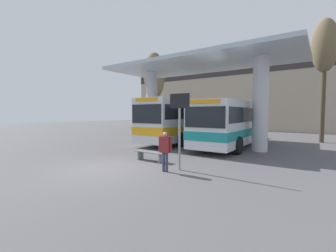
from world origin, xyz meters
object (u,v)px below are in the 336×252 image
object	(u,v)px
transit_bus_center_bay	(234,122)
info_sign_platform	(180,116)
waiting_bench_near_pillar	(151,154)
poplar_tree_behind_right	(154,76)
pedestrian_waiting	(165,147)
transit_bus_left_bay	(190,119)
poplar_tree_behind_left	(325,48)

from	to	relation	value
transit_bus_center_bay	info_sign_platform	size ratio (longest dim) A/B	3.27
waiting_bench_near_pillar	poplar_tree_behind_right	distance (m)	17.27
waiting_bench_near_pillar	info_sign_platform	distance (m)	2.90
transit_bus_center_bay	pedestrian_waiting	world-z (taller)	transit_bus_center_bay
transit_bus_left_bay	info_sign_platform	bearing A→B (deg)	115.91
transit_bus_left_bay	waiting_bench_near_pillar	xyz separation A→B (m)	(2.51, -8.43, -1.54)
transit_bus_center_bay	pedestrian_waiting	size ratio (longest dim) A/B	6.42
info_sign_platform	pedestrian_waiting	distance (m)	1.42
waiting_bench_near_pillar	poplar_tree_behind_right	world-z (taller)	poplar_tree_behind_right
transit_bus_center_bay	poplar_tree_behind_left	bearing A→B (deg)	-131.75
waiting_bench_near_pillar	info_sign_platform	xyz separation A→B (m)	(2.09, -0.66, 1.90)
pedestrian_waiting	poplar_tree_behind_left	world-z (taller)	poplar_tree_behind_left
poplar_tree_behind_left	poplar_tree_behind_right	size ratio (longest dim) A/B	1.03
poplar_tree_behind_right	waiting_bench_near_pillar	bearing A→B (deg)	-52.28
pedestrian_waiting	poplar_tree_behind_left	xyz separation A→B (m)	(5.02, 14.58, 6.49)
pedestrian_waiting	poplar_tree_behind_right	distance (m)	18.99
waiting_bench_near_pillar	poplar_tree_behind_left	xyz separation A→B (m)	(6.78, 13.35, 7.13)
transit_bus_center_bay	waiting_bench_near_pillar	xyz separation A→B (m)	(-1.67, -7.42, -1.40)
transit_bus_left_bay	info_sign_platform	distance (m)	10.20
info_sign_platform	pedestrian_waiting	world-z (taller)	info_sign_platform
info_sign_platform	pedestrian_waiting	bearing A→B (deg)	-119.50
transit_bus_center_bay	poplar_tree_behind_right	bearing A→B (deg)	-25.64
waiting_bench_near_pillar	poplar_tree_behind_right	bearing A→B (deg)	127.72
poplar_tree_behind_left	pedestrian_waiting	bearing A→B (deg)	-109.00
transit_bus_left_bay	poplar_tree_behind_left	distance (m)	11.91
transit_bus_left_bay	poplar_tree_behind_right	size ratio (longest dim) A/B	1.25
transit_bus_center_bay	info_sign_platform	distance (m)	8.10
poplar_tree_behind_left	transit_bus_center_bay	bearing A→B (deg)	-130.77
transit_bus_center_bay	poplar_tree_behind_right	distance (m)	13.58
info_sign_platform	transit_bus_center_bay	bearing A→B (deg)	92.97
transit_bus_center_bay	poplar_tree_behind_right	world-z (taller)	poplar_tree_behind_right
transit_bus_left_bay	transit_bus_center_bay	distance (m)	4.30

